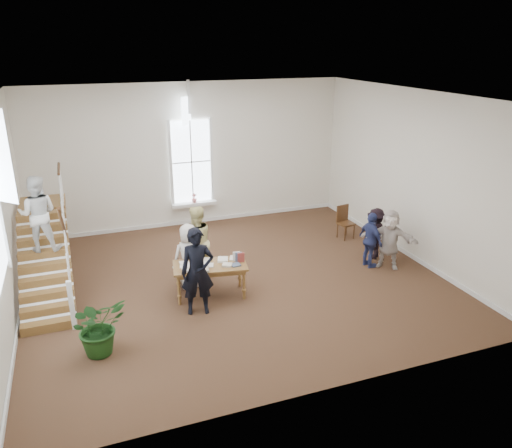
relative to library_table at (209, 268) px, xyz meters
name	(u,v)px	position (x,y,z in m)	size (l,w,h in m)	color
ground	(236,280)	(0.82, 0.53, -0.71)	(10.00, 10.00, 0.00)	#3F2318
room_shell	(194,212)	(0.82, 4.92, -0.31)	(10.49, 10.00, 10.00)	silver
staircase	(41,232)	(-3.52, 1.28, 0.91)	(1.10, 4.10, 2.92)	brown
library_table	(209,268)	(0.00, 0.00, 0.00)	(1.80, 1.12, 0.85)	brown
police_officer	(197,272)	(-0.43, -0.65, 0.27)	(0.72, 0.47, 1.96)	black
elderly_woman	(189,256)	(-0.33, 0.60, 0.10)	(0.79, 0.51, 1.61)	silver
person_yellow	(196,242)	(-0.03, 1.10, 0.22)	(0.91, 0.71, 1.87)	beige
woman_cluster_a	(371,240)	(4.38, 0.09, 0.04)	(0.88, 0.37, 1.50)	navy
woman_cluster_b	(375,234)	(4.82, 0.54, 0.00)	(0.92, 0.53, 1.42)	black
woman_cluster_c	(389,239)	(4.82, -0.11, 0.08)	(1.47, 0.47, 1.58)	silver
floor_plant	(98,326)	(-2.58, -1.48, -0.14)	(1.03, 0.89, 1.14)	#153A12
side_chair	(344,220)	(4.80, 2.17, -0.15)	(0.51, 0.51, 1.00)	#3B1F10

